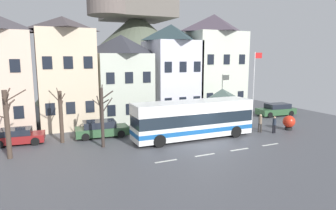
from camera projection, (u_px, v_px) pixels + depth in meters
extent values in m
cube|color=#4C4E54|center=(210.00, 146.00, 22.96)|extent=(40.00, 60.00, 0.06)
cube|color=silver|center=(166.00, 161.00, 19.64)|extent=(1.60, 0.20, 0.01)
cube|color=silver|center=(205.00, 155.00, 20.86)|extent=(1.60, 0.20, 0.01)
cube|color=silver|center=(239.00, 149.00, 22.09)|extent=(1.60, 0.20, 0.01)
cube|color=silver|center=(270.00, 145.00, 23.31)|extent=(1.60, 0.20, 0.01)
cube|color=beige|center=(2.00, 82.00, 26.98)|extent=(5.13, 5.98, 9.06)
cube|color=black|center=(19.00, 112.00, 25.17)|extent=(0.80, 0.06, 1.10)
cube|color=black|center=(15.00, 66.00, 24.54)|extent=(0.80, 0.06, 1.10)
cube|color=beige|center=(65.00, 78.00, 29.63)|extent=(5.18, 6.94, 9.40)
pyramid|color=#463E41|center=(62.00, 23.00, 28.77)|extent=(5.18, 6.94, 1.33)
cube|color=black|center=(50.00, 109.00, 26.18)|extent=(0.80, 0.06, 1.10)
cube|color=black|center=(71.00, 108.00, 26.88)|extent=(0.80, 0.06, 1.10)
cube|color=black|center=(90.00, 107.00, 27.59)|extent=(0.80, 0.06, 1.10)
cube|color=black|center=(47.00, 63.00, 25.52)|extent=(0.80, 0.06, 1.10)
cube|color=black|center=(68.00, 63.00, 26.22)|extent=(0.80, 0.06, 1.10)
cube|color=black|center=(88.00, 62.00, 26.93)|extent=(0.80, 0.06, 1.10)
cube|color=beige|center=(122.00, 88.00, 31.26)|extent=(5.51, 5.10, 7.17)
pyramid|color=#32333A|center=(121.00, 44.00, 30.52)|extent=(5.51, 5.10, 1.90)
cube|color=black|center=(111.00, 111.00, 28.49)|extent=(0.80, 0.06, 1.10)
cube|color=black|center=(130.00, 109.00, 29.24)|extent=(0.80, 0.06, 1.10)
cube|color=black|center=(147.00, 108.00, 29.99)|extent=(0.80, 0.06, 1.10)
cube|color=black|center=(110.00, 78.00, 27.99)|extent=(0.80, 0.06, 1.10)
cube|color=black|center=(129.00, 78.00, 28.74)|extent=(0.80, 0.06, 1.10)
cube|color=black|center=(147.00, 77.00, 29.48)|extent=(0.80, 0.06, 1.10)
cube|color=silver|center=(171.00, 79.00, 33.92)|extent=(5.11, 5.94, 8.59)
pyramid|color=#2D3F43|center=(171.00, 33.00, 33.08)|extent=(5.11, 5.94, 1.82)
cube|color=black|center=(168.00, 103.00, 30.89)|extent=(0.80, 0.06, 1.10)
cube|color=black|center=(183.00, 102.00, 31.59)|extent=(0.80, 0.06, 1.10)
cube|color=black|center=(197.00, 101.00, 32.28)|extent=(0.80, 0.06, 1.10)
cube|color=black|center=(168.00, 67.00, 30.29)|extent=(0.80, 0.06, 1.10)
cube|color=black|center=(183.00, 67.00, 30.98)|extent=(0.80, 0.06, 1.10)
cube|color=black|center=(197.00, 67.00, 31.68)|extent=(0.80, 0.06, 1.10)
cube|color=beige|center=(213.00, 73.00, 35.82)|extent=(6.34, 5.38, 9.71)
pyramid|color=#483D49|center=(214.00, 23.00, 34.87)|extent=(6.34, 5.38, 2.05)
cube|color=black|center=(210.00, 98.00, 32.92)|extent=(0.80, 0.06, 1.10)
cube|color=black|center=(226.00, 97.00, 33.78)|extent=(0.80, 0.06, 1.10)
cube|color=black|center=(241.00, 96.00, 34.65)|extent=(0.80, 0.06, 1.10)
cube|color=black|center=(211.00, 59.00, 32.24)|extent=(0.80, 0.06, 1.10)
cube|color=black|center=(227.00, 59.00, 33.10)|extent=(0.80, 0.06, 1.10)
cube|color=black|center=(242.00, 59.00, 33.96)|extent=(0.80, 0.06, 1.10)
cone|color=#5C6552|center=(137.00, 56.00, 49.12)|extent=(32.08, 32.08, 13.92)
cube|color=white|center=(193.00, 129.00, 24.94)|extent=(10.39, 2.57, 1.12)
cube|color=#1959A5|center=(193.00, 129.00, 24.93)|extent=(10.41, 2.59, 0.36)
cube|color=#19232D|center=(193.00, 117.00, 24.77)|extent=(10.29, 2.53, 0.94)
cube|color=white|center=(193.00, 106.00, 24.63)|extent=(10.39, 2.57, 0.89)
cube|color=#19232D|center=(244.00, 113.00, 26.82)|extent=(0.09, 2.03, 0.91)
cylinder|color=black|center=(221.00, 126.00, 27.43)|extent=(1.00, 0.29, 1.00)
cylinder|color=black|center=(236.00, 132.00, 25.33)|extent=(1.00, 0.29, 1.00)
cylinder|color=black|center=(149.00, 134.00, 24.65)|extent=(1.00, 0.29, 1.00)
cylinder|color=black|center=(160.00, 141.00, 22.56)|extent=(1.00, 0.29, 1.00)
cylinder|color=#473D33|center=(199.00, 111.00, 31.06)|extent=(0.14, 0.14, 2.40)
cylinder|color=#473D33|center=(226.00, 109.00, 32.40)|extent=(0.14, 0.14, 2.40)
cylinder|color=#473D33|center=(217.00, 117.00, 28.09)|extent=(0.14, 0.14, 2.40)
cylinder|color=#473D33|center=(245.00, 114.00, 29.44)|extent=(0.14, 0.14, 2.40)
pyramid|color=#455952|center=(222.00, 95.00, 29.95)|extent=(3.60, 3.60, 1.25)
cube|color=#2F5734|center=(276.00, 111.00, 34.75)|extent=(4.62, 2.27, 0.69)
cube|color=#1E232D|center=(278.00, 106.00, 34.72)|extent=(2.82, 1.87, 0.54)
cylinder|color=black|center=(270.00, 115.00, 33.49)|extent=(0.66, 0.26, 0.64)
cylinder|color=black|center=(260.00, 112.00, 35.13)|extent=(0.66, 0.26, 0.64)
cylinder|color=black|center=(291.00, 113.00, 34.43)|extent=(0.66, 0.26, 0.64)
cylinder|color=black|center=(281.00, 111.00, 36.07)|extent=(0.66, 0.26, 0.64)
cube|color=maroon|center=(19.00, 138.00, 23.47)|extent=(3.98, 2.18, 0.60)
cube|color=#1E232D|center=(16.00, 132.00, 23.33)|extent=(2.43, 1.82, 0.46)
cylinder|color=black|center=(37.00, 136.00, 24.72)|extent=(0.66, 0.26, 0.64)
cylinder|color=black|center=(35.00, 141.00, 23.09)|extent=(0.66, 0.26, 0.64)
cylinder|color=black|center=(3.00, 138.00, 23.91)|extent=(0.66, 0.26, 0.64)
cube|color=#325836|center=(102.00, 131.00, 25.60)|extent=(4.59, 2.21, 0.67)
cube|color=#1E232D|center=(99.00, 124.00, 25.43)|extent=(2.79, 1.85, 0.55)
cylinder|color=black|center=(117.00, 129.00, 26.97)|extent=(0.65, 0.25, 0.64)
cylinder|color=black|center=(121.00, 134.00, 25.30)|extent=(0.65, 0.25, 0.64)
cylinder|color=black|center=(84.00, 132.00, 25.97)|extent=(0.65, 0.25, 0.64)
cylinder|color=black|center=(86.00, 137.00, 24.31)|extent=(0.65, 0.25, 0.64)
cylinder|color=#38332D|center=(261.00, 128.00, 27.05)|extent=(0.14, 0.14, 0.84)
cylinder|color=#38332D|center=(259.00, 128.00, 27.13)|extent=(0.14, 0.14, 0.84)
cylinder|color=#7F6B56|center=(260.00, 120.00, 26.98)|extent=(0.31, 0.31, 0.66)
sphere|color=#D1AD89|center=(261.00, 115.00, 26.91)|extent=(0.23, 0.23, 0.23)
cylinder|color=black|center=(275.00, 129.00, 26.87)|extent=(0.17, 0.17, 0.79)
cylinder|color=black|center=(273.00, 129.00, 26.77)|extent=(0.17, 0.17, 0.79)
cylinder|color=#232B38|center=(274.00, 122.00, 26.72)|extent=(0.31, 0.31, 0.59)
sphere|color=tan|center=(275.00, 117.00, 26.65)|extent=(0.20, 0.20, 0.20)
cylinder|color=black|center=(215.00, 124.00, 28.65)|extent=(0.16, 0.16, 0.77)
cylinder|color=black|center=(214.00, 124.00, 28.83)|extent=(0.16, 0.16, 0.77)
cylinder|color=#232B38|center=(215.00, 117.00, 28.63)|extent=(0.31, 0.31, 0.66)
sphere|color=#D1AD89|center=(215.00, 113.00, 28.56)|extent=(0.23, 0.23, 0.23)
cube|color=brown|center=(212.00, 117.00, 31.79)|extent=(1.70, 0.45, 0.08)
cube|color=brown|center=(211.00, 115.00, 31.95)|extent=(1.70, 0.06, 0.40)
cube|color=#2D2D33|center=(206.00, 120.00, 31.51)|extent=(0.08, 0.36, 0.45)
cube|color=#2D2D33|center=(218.00, 118.00, 32.14)|extent=(0.08, 0.36, 0.45)
cylinder|color=silver|center=(253.00, 88.00, 30.06)|extent=(0.10, 0.10, 7.31)
cube|color=red|center=(258.00, 55.00, 29.71)|extent=(0.90, 0.03, 0.56)
cylinder|color=black|center=(288.00, 129.00, 27.99)|extent=(0.68, 0.68, 0.25)
sphere|color=red|center=(289.00, 121.00, 27.88)|extent=(1.13, 1.13, 1.13)
cylinder|color=#47382D|center=(61.00, 117.00, 23.53)|extent=(0.31, 0.31, 4.19)
cylinder|color=#47382D|center=(61.00, 98.00, 23.05)|extent=(0.15, 0.61, 0.80)
cylinder|color=#47382D|center=(62.00, 98.00, 23.65)|extent=(0.53, 0.68, 0.63)
cylinder|color=#47382D|center=(58.00, 95.00, 23.69)|extent=(0.20, 1.08, 1.07)
cylinder|color=#47382D|center=(62.00, 105.00, 23.70)|extent=(0.33, 0.67, 0.64)
cylinder|color=#47382D|center=(55.00, 97.00, 22.81)|extent=(0.89, 0.71, 1.08)
cylinder|color=#382D28|center=(102.00, 118.00, 22.31)|extent=(0.25, 0.25, 4.56)
cylinder|color=#382D28|center=(105.00, 102.00, 21.86)|extent=(0.46, 0.78, 0.47)
cylinder|color=#382D28|center=(99.00, 105.00, 22.49)|extent=(0.27, 0.89, 1.37)
cylinder|color=#382D28|center=(102.00, 92.00, 22.31)|extent=(0.30, 0.68, 1.12)
cylinder|color=#382D28|center=(97.00, 103.00, 22.23)|extent=(0.65, 0.55, 0.61)
cylinder|color=#382D28|center=(107.00, 95.00, 22.08)|extent=(0.90, 0.37, 0.69)
cylinder|color=#382D28|center=(107.00, 105.00, 22.33)|extent=(0.87, 0.10, 1.18)
cylinder|color=#47382D|center=(7.00, 125.00, 19.79)|extent=(0.33, 0.33, 4.68)
cylinder|color=#47382D|center=(4.00, 102.00, 19.18)|extent=(0.16, 0.82, 0.70)
cylinder|color=#47382D|center=(10.00, 103.00, 19.89)|extent=(0.63, 0.58, 0.49)
cylinder|color=#47382D|center=(8.00, 110.00, 19.91)|extent=(0.40, 0.61, 0.98)
cylinder|color=#47382D|center=(7.00, 99.00, 19.32)|extent=(0.39, 0.64, 0.79)
cylinder|color=#47382D|center=(16.00, 96.00, 19.76)|extent=(1.33, 0.11, 0.80)
cylinder|color=#47382D|center=(7.00, 93.00, 20.01)|extent=(0.36, 1.17, 0.64)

